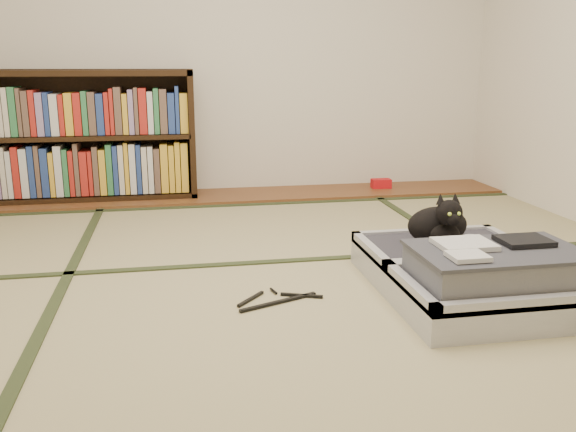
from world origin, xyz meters
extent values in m
plane|color=tan|center=(0.00, 0.00, 0.00)|extent=(4.50, 4.50, 0.00)
cube|color=brown|center=(0.00, 2.00, 0.01)|extent=(4.00, 0.50, 0.02)
cube|color=red|center=(1.11, 2.03, 0.06)|extent=(0.15, 0.10, 0.07)
plane|color=silver|center=(0.00, 2.25, 1.20)|extent=(4.00, 0.00, 4.00)
cube|color=#2D381E|center=(-1.00, 0.00, 0.00)|extent=(0.05, 4.50, 0.01)
cube|color=#2D381E|center=(1.00, 0.00, 0.00)|extent=(0.05, 4.50, 0.01)
cube|color=#2D381E|center=(0.00, 0.40, 0.00)|extent=(4.00, 0.05, 0.01)
cube|color=#2D381E|center=(0.00, 1.70, 0.00)|extent=(4.00, 0.05, 0.01)
cube|color=black|center=(-0.35, 2.07, 0.47)|extent=(0.04, 0.33, 0.93)
cube|color=black|center=(-1.06, 2.07, 0.03)|extent=(1.45, 0.33, 0.04)
cube|color=black|center=(-1.06, 2.07, 0.91)|extent=(1.45, 0.33, 0.04)
cube|color=black|center=(-1.06, 2.07, 0.47)|extent=(1.39, 0.33, 0.03)
cube|color=black|center=(-1.06, 2.23, 0.47)|extent=(1.45, 0.02, 0.93)
cube|color=gray|center=(-1.06, 2.05, 0.25)|extent=(1.31, 0.23, 0.39)
cube|color=gray|center=(-1.06, 2.05, 0.66)|extent=(1.31, 0.23, 0.35)
cube|color=#B7B7BC|center=(0.74, -0.40, 0.06)|extent=(0.74, 0.50, 0.13)
cube|color=#2F2E35|center=(0.74, -0.40, 0.10)|extent=(0.66, 0.42, 0.10)
cube|color=#B7B7BC|center=(0.74, -0.63, 0.13)|extent=(0.74, 0.04, 0.05)
cube|color=#B7B7BC|center=(0.74, -0.17, 0.13)|extent=(0.74, 0.04, 0.05)
cube|color=#B7B7BC|center=(0.39, -0.40, 0.13)|extent=(0.04, 0.50, 0.05)
cube|color=#B7B7BC|center=(1.09, -0.40, 0.13)|extent=(0.04, 0.50, 0.05)
cube|color=#B7B7BC|center=(0.74, 0.09, 0.06)|extent=(0.74, 0.50, 0.13)
cube|color=#2F2E35|center=(0.74, 0.09, 0.10)|extent=(0.66, 0.42, 0.10)
cube|color=#B7B7BC|center=(0.74, -0.13, 0.13)|extent=(0.74, 0.04, 0.05)
cube|color=#B7B7BC|center=(0.74, 0.32, 0.13)|extent=(0.74, 0.04, 0.05)
cube|color=#B7B7BC|center=(0.39, 0.09, 0.13)|extent=(0.04, 0.50, 0.05)
cube|color=#B7B7BC|center=(1.09, 0.09, 0.13)|extent=(0.04, 0.50, 0.05)
cylinder|color=black|center=(0.74, -0.15, 0.14)|extent=(0.67, 0.02, 0.02)
cube|color=gray|center=(0.74, -0.40, 0.19)|extent=(0.63, 0.39, 0.13)
cube|color=#3E3E46|center=(0.74, -0.40, 0.26)|extent=(0.65, 0.41, 0.01)
cube|color=silver|center=(0.62, -0.35, 0.28)|extent=(0.22, 0.18, 0.02)
cube|color=black|center=(0.88, -0.35, 0.28)|extent=(0.20, 0.16, 0.02)
cube|color=silver|center=(0.56, -0.50, 0.28)|extent=(0.14, 0.12, 0.02)
cube|color=white|center=(0.53, -0.64, 0.07)|extent=(0.06, 0.01, 0.04)
cube|color=white|center=(0.64, -0.64, 0.06)|extent=(0.05, 0.01, 0.03)
cube|color=#197F33|center=(0.92, -0.64, 0.09)|extent=(0.04, 0.01, 0.03)
ellipsoid|color=black|center=(0.72, 0.12, 0.23)|extent=(0.29, 0.19, 0.18)
ellipsoid|color=black|center=(0.72, 0.03, 0.21)|extent=(0.14, 0.10, 0.10)
ellipsoid|color=black|center=(0.72, 0.00, 0.32)|extent=(0.12, 0.11, 0.12)
sphere|color=black|center=(0.72, -0.05, 0.30)|extent=(0.06, 0.06, 0.06)
cone|color=black|center=(0.69, 0.02, 0.38)|extent=(0.04, 0.05, 0.06)
cone|color=black|center=(0.76, 0.02, 0.38)|extent=(0.04, 0.05, 0.06)
sphere|color=#A5BF33|center=(0.70, -0.05, 0.33)|extent=(0.02, 0.02, 0.02)
sphere|color=#A5BF33|center=(0.75, -0.05, 0.33)|extent=(0.02, 0.02, 0.02)
cylinder|color=black|center=(0.82, 0.21, 0.17)|extent=(0.17, 0.10, 0.03)
torus|color=white|center=(0.90, 0.13, 0.15)|extent=(0.10, 0.10, 0.01)
torus|color=white|center=(0.91, 0.12, 0.16)|extent=(0.09, 0.09, 0.01)
cube|color=black|center=(-0.08, -0.14, 0.01)|extent=(0.35, 0.15, 0.01)
cube|color=black|center=(-0.19, -0.09, 0.01)|extent=(0.13, 0.15, 0.01)
cube|color=black|center=(0.03, -0.09, 0.01)|extent=(0.18, 0.08, 0.01)
cylinder|color=black|center=(-0.08, -0.01, 0.01)|extent=(0.03, 0.06, 0.01)
camera|label=1|loc=(-0.48, -2.48, 0.97)|focal=38.00mm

